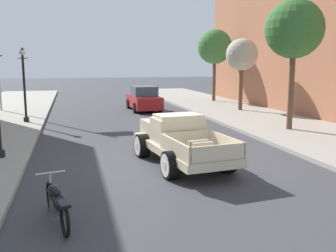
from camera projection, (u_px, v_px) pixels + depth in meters
name	position (u px, v px, depth m)	size (l,w,h in m)	color
ground_plane	(168.00, 161.00, 12.71)	(140.00, 140.00, 0.00)	#3D3D42
hotrod_truck_cream	(179.00, 140.00, 12.40)	(2.56, 5.07, 1.58)	beige
motorcycle_parked	(57.00, 202.00, 7.72)	(0.73, 2.08, 0.93)	black
car_background_red	(144.00, 99.00, 25.88)	(1.94, 4.34, 1.65)	#AD1E1E
street_lamp_far	(24.00, 79.00, 19.69)	(0.50, 0.32, 3.85)	black
street_tree_nearest	(294.00, 30.00, 17.14)	(2.64, 2.64, 5.89)	brown
street_tree_second	(242.00, 55.00, 24.47)	(2.05, 2.05, 4.60)	brown
street_tree_third	(215.00, 47.00, 30.33)	(2.75, 2.75, 5.69)	brown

